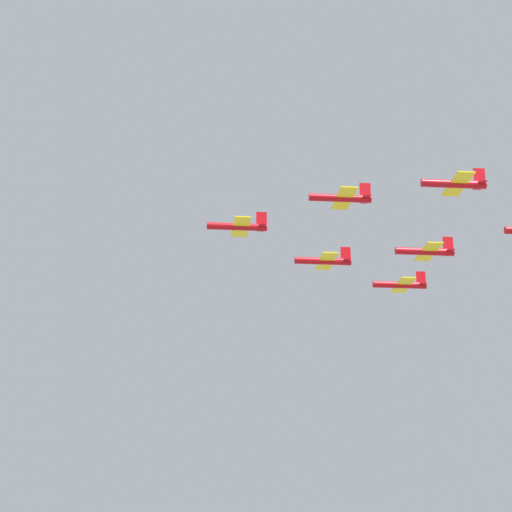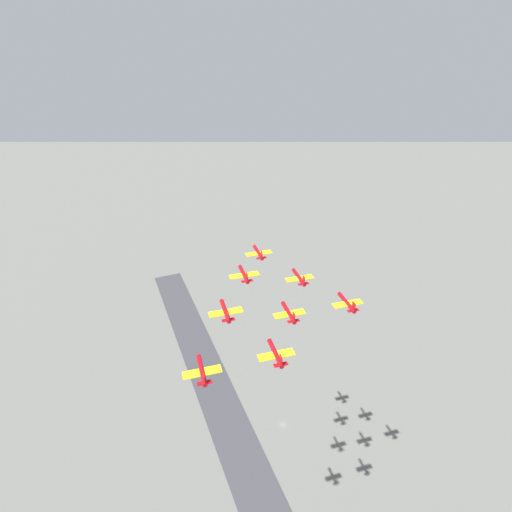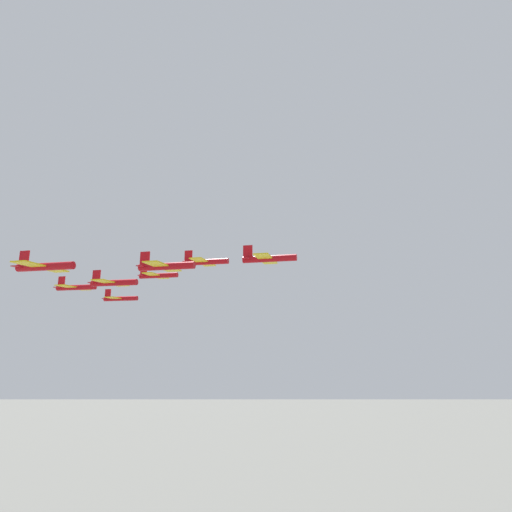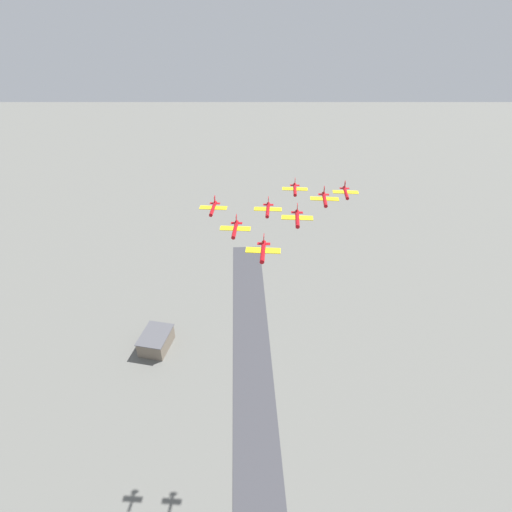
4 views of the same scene
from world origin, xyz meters
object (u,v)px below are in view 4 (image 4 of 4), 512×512
at_px(jet_3, 325,199).
at_px(jet_6, 346,192).
at_px(jet_0, 263,251).
at_px(jet_5, 213,208).
at_px(jet_4, 268,209).
at_px(hangar, 156,341).
at_px(jet_2, 235,229).
at_px(jet_7, 295,189).
at_px(jet_1, 297,218).

relative_size(jet_3, jet_6, 1.00).
relative_size(jet_0, jet_3, 1.00).
distance_m(jet_5, jet_6, 53.98).
bearing_deg(jet_5, jet_4, -180.00).
relative_size(hangar, jet_0, 2.41).
height_order(jet_2, jet_7, jet_2).
bearing_deg(jet_4, jet_5, 0.00).
bearing_deg(jet_1, jet_6, -120.47).
bearing_deg(jet_7, hangar, -31.77).
xyz_separation_m(jet_2, jet_6, (-39.86, 35.93, -0.99)).
height_order(jet_1, jet_3, jet_1).
xyz_separation_m(jet_2, jet_5, (-15.87, -12.43, -1.16)).
xyz_separation_m(jet_1, jet_5, (-13.16, -32.70, -5.93)).
height_order(hangar, jet_6, jet_6).
height_order(jet_3, jet_7, jet_3).
bearing_deg(jet_0, jet_6, -120.47).
bearing_deg(jet_0, jet_5, -59.53).
height_order(hangar, jet_0, jet_0).
bearing_deg(jet_0, jet_1, -120.47).
bearing_deg(jet_2, jet_5, -59.53).
relative_size(jet_3, jet_5, 1.00).
bearing_deg(jet_7, jet_4, 59.53).
distance_m(hangar, jet_6, 197.28).
bearing_deg(jet_2, jet_3, -150.46).
relative_size(jet_2, jet_7, 1.00).
bearing_deg(jet_1, jet_0, 59.53).
bearing_deg(jet_2, jet_0, 120.47).
bearing_deg(jet_1, jet_7, -90.00).
bearing_deg(jet_7, jet_6, 180.00).
relative_size(jet_2, jet_6, 1.00).
xyz_separation_m(jet_3, jet_4, (2.71, -20.26, -4.84)).
height_order(jet_3, jet_4, jet_3).
bearing_deg(jet_5, jet_0, 120.47).
bearing_deg(hangar, jet_6, 70.62).
bearing_deg(jet_2, hangar, -51.54).
relative_size(jet_2, jet_5, 1.00).
xyz_separation_m(jet_2, jet_7, (-37.15, 15.66, -0.24)).
height_order(jet_0, jet_7, jet_0).
xyz_separation_m(hangar, jet_5, (66.83, 73.40, 149.03)).
height_order(jet_1, jet_5, jet_1).
height_order(hangar, jet_3, jet_3).
xyz_separation_m(jet_5, jet_6, (-23.99, 48.36, 0.16)).
bearing_deg(jet_4, hangar, -42.00).
xyz_separation_m(hangar, jet_6, (42.84, 121.76, 149.19)).
relative_size(hangar, jet_1, 2.41).
bearing_deg(jet_3, jet_0, 59.53).
height_order(jet_0, jet_6, jet_0).
xyz_separation_m(hangar, jet_0, (98.57, 98.27, 152.86)).
bearing_deg(hangar, jet_0, 44.91).
distance_m(jet_3, jet_6, 20.72).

